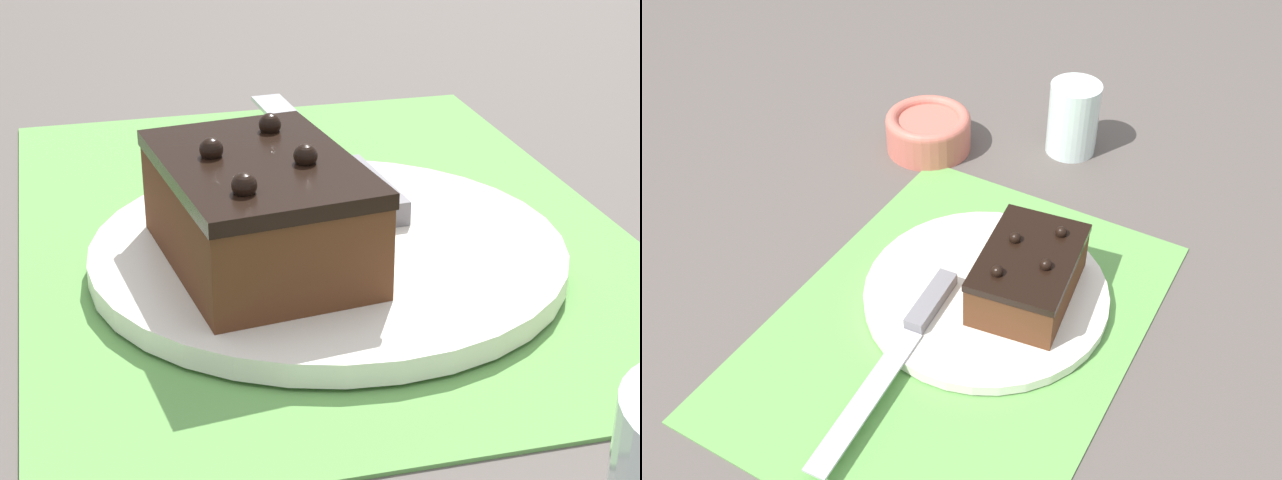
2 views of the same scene
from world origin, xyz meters
TOP-DOWN VIEW (x-y plane):
  - ground_plane at (0.00, 0.00)m, footprint 3.00×3.00m
  - placemat_woven at (0.00, 0.00)m, footprint 0.46×0.34m
  - cake_plate at (-0.05, 0.01)m, footprint 0.25×0.25m
  - chocolate_cake at (-0.06, 0.05)m, footprint 0.14×0.11m
  - serving_knife at (0.04, -0.02)m, footprint 0.25×0.04m
  - drinking_glass at (-0.35, -0.03)m, footprint 0.07×0.07m
  - small_bowl at (-0.26, -0.19)m, footprint 0.11×0.11m

SIDE VIEW (x-z plane):
  - ground_plane at x=0.00m, z-range 0.00..0.00m
  - placemat_woven at x=0.00m, z-range 0.00..0.00m
  - cake_plate at x=-0.05m, z-range 0.00..0.02m
  - serving_knife at x=0.04m, z-range 0.01..0.03m
  - small_bowl at x=-0.26m, z-range 0.00..0.05m
  - chocolate_cake at x=-0.06m, z-range 0.01..0.08m
  - drinking_glass at x=-0.35m, z-range 0.00..0.10m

